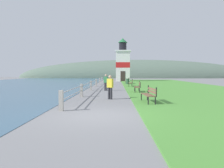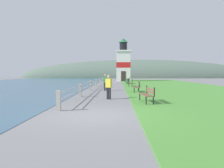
{
  "view_description": "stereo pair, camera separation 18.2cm",
  "coord_description": "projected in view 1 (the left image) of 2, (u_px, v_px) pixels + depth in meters",
  "views": [
    {
      "loc": [
        0.79,
        -8.53,
        1.69
      ],
      "look_at": [
        0.29,
        18.33,
        0.3
      ],
      "focal_mm": 35.0,
      "sensor_mm": 36.0,
      "label": 1
    },
    {
      "loc": [
        0.97,
        -8.52,
        1.69
      ],
      "look_at": [
        0.29,
        18.33,
        0.3
      ],
      "focal_mm": 35.0,
      "sensor_mm": 36.0,
      "label": 2
    }
  ],
  "objects": [
    {
      "name": "ground_plane",
      "position": [
        96.0,
        115.0,
        8.61
      ],
      "size": [
        160.0,
        160.0,
        0.0
      ],
      "primitive_type": "plane",
      "color": "slate"
    },
    {
      "name": "grass_verge",
      "position": [
        175.0,
        87.0,
        25.69
      ],
      "size": [
        12.0,
        51.76,
        0.06
      ],
      "color": "#4C8E38",
      "rests_on": "ground_plane"
    },
    {
      "name": "seawall_railing",
      "position": [
        94.0,
        83.0,
        23.76
      ],
      "size": [
        0.18,
        28.51,
        0.92
      ],
      "color": "#A8A399",
      "rests_on": "ground_plane"
    },
    {
      "name": "park_bench_near",
      "position": [
        149.0,
        94.0,
        12.05
      ],
      "size": [
        0.62,
        1.86,
        0.94
      ],
      "rotation": [
        0.0,
        0.0,
        3.23
      ],
      "color": "brown",
      "rests_on": "ground_plane"
    },
    {
      "name": "park_bench_midway",
      "position": [
        138.0,
        86.0,
        18.58
      ],
      "size": [
        0.57,
        1.68,
        0.94
      ],
      "rotation": [
        0.0,
        0.0,
        3.08
      ],
      "color": "brown",
      "rests_on": "ground_plane"
    },
    {
      "name": "park_bench_far",
      "position": [
        131.0,
        82.0,
        26.31
      ],
      "size": [
        0.58,
        1.91,
        0.94
      ],
      "rotation": [
        0.0,
        0.0,
        3.08
      ],
      "color": "brown",
      "rests_on": "ground_plane"
    },
    {
      "name": "park_bench_by_lighthouse",
      "position": [
        128.0,
        80.0,
        33.28
      ],
      "size": [
        0.68,
        1.99,
        0.94
      ],
      "rotation": [
        0.0,
        0.0,
        3.03
      ],
      "color": "brown",
      "rests_on": "ground_plane"
    },
    {
      "name": "lighthouse",
      "position": [
        123.0,
        63.0,
        43.31
      ],
      "size": [
        3.11,
        3.11,
        8.51
      ],
      "color": "white",
      "rests_on": "ground_plane"
    },
    {
      "name": "person_strolling",
      "position": [
        110.0,
        86.0,
        13.85
      ],
      "size": [
        0.43,
        0.36,
        1.53
      ],
      "rotation": [
        0.0,
        0.0,
        1.05
      ],
      "color": "#28282D",
      "rests_on": "ground_plane"
    },
    {
      "name": "person_by_railing",
      "position": [
        106.0,
        82.0,
        20.52
      ],
      "size": [
        0.42,
        0.29,
        1.54
      ],
      "rotation": [
        0.0,
        0.0,
        1.31
      ],
      "color": "#28282D",
      "rests_on": "ground_plane"
    },
    {
      "name": "trash_bin",
      "position": [
        128.0,
        82.0,
        31.18
      ],
      "size": [
        0.54,
        0.54,
        0.84
      ],
      "color": "#2D5138",
      "rests_on": "ground_plane"
    },
    {
      "name": "distant_hillside",
      "position": [
        138.0,
        78.0,
        72.87
      ],
      "size": [
        80.0,
        16.0,
        12.0
      ],
      "color": "#566B5B",
      "rests_on": "ground_plane"
    }
  ]
}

